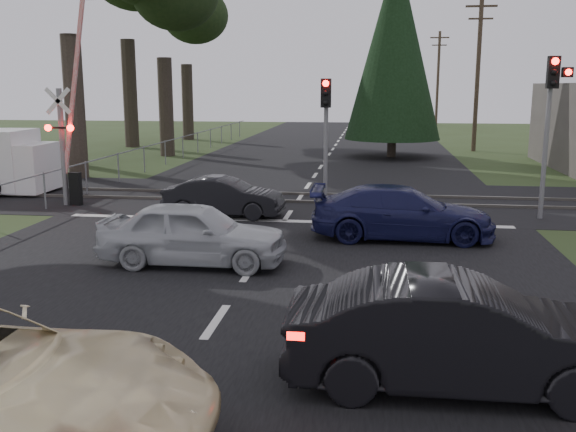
% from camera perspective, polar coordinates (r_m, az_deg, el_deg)
% --- Properties ---
extents(ground, '(120.00, 120.00, 0.00)m').
position_cam_1_polar(ground, '(10.94, -6.43, -9.33)').
color(ground, '#2E3E1C').
rests_on(ground, ground).
extents(road, '(14.00, 100.00, 0.01)m').
position_cam_1_polar(road, '(20.44, 0.35, 0.58)').
color(road, black).
rests_on(road, ground).
extents(rail_corridor, '(120.00, 8.00, 0.01)m').
position_cam_1_polar(rail_corridor, '(22.39, 1.00, 1.55)').
color(rail_corridor, black).
rests_on(rail_corridor, ground).
extents(stop_line, '(13.00, 0.35, 0.00)m').
position_cam_1_polar(stop_line, '(18.69, -0.36, -0.43)').
color(stop_line, silver).
rests_on(stop_line, ground).
extents(rail_near, '(120.00, 0.12, 0.10)m').
position_cam_1_polar(rail_near, '(21.60, 0.75, 1.30)').
color(rail_near, '#59544C').
rests_on(rail_near, ground).
extents(rail_far, '(120.00, 0.12, 0.10)m').
position_cam_1_polar(rail_far, '(23.17, 1.23, 1.99)').
color(rail_far, '#59544C').
rests_on(rail_far, ground).
extents(crossing_signal, '(1.62, 0.38, 6.96)m').
position_cam_1_polar(crossing_signal, '(22.09, -18.91, 6.16)').
color(crossing_signal, slate).
rests_on(crossing_signal, ground).
extents(traffic_signal_right, '(0.68, 0.48, 4.70)m').
position_cam_1_polar(traffic_signal_right, '(20.02, 22.39, 9.04)').
color(traffic_signal_right, slate).
rests_on(traffic_signal_right, ground).
extents(traffic_signal_center, '(0.32, 0.48, 4.10)m').
position_cam_1_polar(traffic_signal_center, '(20.67, 3.38, 8.51)').
color(traffic_signal_center, slate).
rests_on(traffic_signal_center, ground).
extents(utility_pole_mid, '(1.80, 0.26, 9.00)m').
position_cam_1_polar(utility_pole_mid, '(40.36, 16.52, 12.25)').
color(utility_pole_mid, '#4C3D2D').
rests_on(utility_pole_mid, ground).
extents(utility_pole_far, '(1.80, 0.26, 9.00)m').
position_cam_1_polar(utility_pole_far, '(65.19, 13.19, 11.96)').
color(utility_pole_far, '#4C3D2D').
rests_on(utility_pole_far, ground).
extents(euc_tree_e, '(6.00, 6.00, 13.20)m').
position_cam_1_polar(euc_tree_e, '(48.20, -9.18, 18.08)').
color(euc_tree_e, '#473D33').
rests_on(euc_tree_e, ground).
extents(conifer_tree, '(5.20, 5.20, 11.00)m').
position_cam_1_polar(conifer_tree, '(35.98, 9.47, 14.72)').
color(conifer_tree, '#473D33').
rests_on(conifer_tree, ground).
extents(fence_left, '(0.10, 36.00, 1.20)m').
position_cam_1_polar(fence_left, '(34.24, -10.03, 4.83)').
color(fence_left, slate).
rests_on(fence_left, ground).
extents(dark_hatchback, '(4.48, 1.61, 1.47)m').
position_cam_1_polar(dark_hatchback, '(8.68, 14.87, -10.14)').
color(dark_hatchback, black).
rests_on(dark_hatchback, ground).
extents(silver_car, '(4.12, 1.69, 1.40)m').
position_cam_1_polar(silver_car, '(14.21, -8.42, -1.55)').
color(silver_car, '#AEB2B7').
rests_on(silver_car, ground).
extents(blue_sedan, '(4.70, 1.98, 1.35)m').
position_cam_1_polar(blue_sedan, '(16.70, 10.10, 0.27)').
color(blue_sedan, '#171844').
rests_on(blue_sedan, ground).
extents(dark_car_far, '(3.62, 1.36, 1.18)m').
position_cam_1_polar(dark_car_far, '(19.37, -5.73, 1.68)').
color(dark_car_far, black).
rests_on(dark_car_far, ground).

